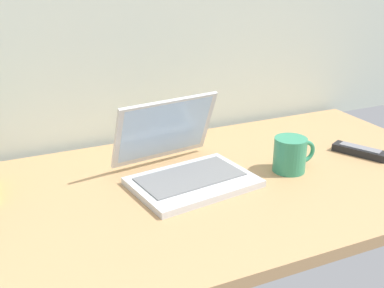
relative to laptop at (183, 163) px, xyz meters
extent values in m
cube|color=tan|center=(-0.01, -0.06, -0.06)|extent=(1.60, 0.76, 0.03)
cube|color=silver|center=(0.01, -0.05, -0.04)|extent=(0.34, 0.26, 0.02)
cube|color=slate|center=(0.01, -0.04, -0.03)|extent=(0.29, 0.18, 0.00)
cube|color=silver|center=(-0.01, 0.09, 0.07)|extent=(0.31, 0.12, 0.19)
cube|color=#A5C6EA|center=(-0.01, 0.09, 0.07)|extent=(0.28, 0.10, 0.16)
cylinder|color=#338C66|center=(0.29, -0.08, 0.00)|extent=(0.09, 0.09, 0.10)
torus|color=#338C66|center=(0.34, -0.08, 0.00)|extent=(0.07, 0.01, 0.07)
cylinder|color=brown|center=(0.29, -0.08, 0.05)|extent=(0.08, 0.08, 0.00)
cube|color=black|center=(0.55, -0.07, -0.03)|extent=(0.11, 0.16, 0.02)
cube|color=slate|center=(0.55, -0.07, -0.02)|extent=(0.08, 0.12, 0.00)
camera|label=1|loc=(-0.46, -1.06, 0.51)|focal=44.15mm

